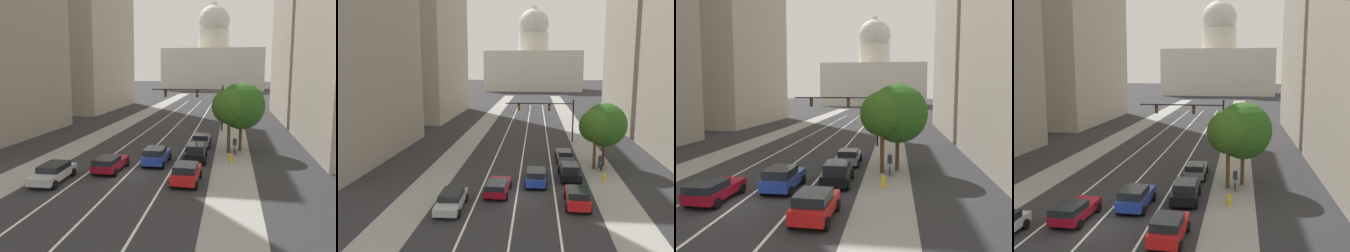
# 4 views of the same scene
# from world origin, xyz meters

# --- Properties ---
(ground_plane) EXTENTS (400.00, 400.00, 0.00)m
(ground_plane) POSITION_xyz_m (0.00, 40.00, 0.00)
(ground_plane) COLOR #2B2B2D
(sidewalk_left) EXTENTS (3.45, 130.00, 0.01)m
(sidewalk_left) POSITION_xyz_m (-8.29, 35.00, 0.01)
(sidewalk_left) COLOR gray
(sidewalk_left) RESTS_ON ground
(sidewalk_right) EXTENTS (3.45, 130.00, 0.01)m
(sidewalk_right) POSITION_xyz_m (8.29, 35.00, 0.01)
(sidewalk_right) COLOR gray
(sidewalk_right) RESTS_ON ground
(lane_stripe_left) EXTENTS (0.16, 90.00, 0.01)m
(lane_stripe_left) POSITION_xyz_m (-3.28, 25.00, 0.01)
(lane_stripe_left) COLOR white
(lane_stripe_left) RESTS_ON ground
(lane_stripe_center) EXTENTS (0.16, 90.00, 0.01)m
(lane_stripe_center) POSITION_xyz_m (0.00, 25.00, 0.01)
(lane_stripe_center) COLOR white
(lane_stripe_center) RESTS_ON ground
(lane_stripe_right) EXTENTS (0.16, 90.00, 0.01)m
(lane_stripe_right) POSITION_xyz_m (3.28, 25.00, 0.01)
(lane_stripe_right) COLOR white
(lane_stripe_right) RESTS_ON ground
(office_tower_far_left) EXTENTS (21.66, 28.09, 45.39)m
(office_tower_far_left) POSITION_xyz_m (-26.42, 47.33, 22.73)
(office_tower_far_left) COLOR #B7AD99
(office_tower_far_left) RESTS_ON ground
(capitol_building) EXTENTS (41.29, 24.45, 36.36)m
(capitol_building) POSITION_xyz_m (0.00, 131.44, 11.63)
(capitol_building) COLOR beige
(capitol_building) RESTS_ON ground
(car_black) EXTENTS (2.09, 4.66, 1.55)m
(car_black) POSITION_xyz_m (4.93, 5.40, 0.81)
(car_black) COLOR black
(car_black) RESTS_ON ground
(car_crimson) EXTENTS (2.16, 4.40, 1.34)m
(car_crimson) POSITION_xyz_m (-1.65, 0.51, 0.73)
(car_crimson) COLOR maroon
(car_crimson) RESTS_ON ground
(car_gray) EXTENTS (2.00, 4.51, 1.44)m
(car_gray) POSITION_xyz_m (4.93, 11.87, 0.75)
(car_gray) COLOR slate
(car_gray) RESTS_ON ground
(car_red) EXTENTS (2.06, 4.10, 1.54)m
(car_red) POSITION_xyz_m (4.92, -1.53, 0.81)
(car_red) COLOR red
(car_red) RESTS_ON ground
(car_blue) EXTENTS (2.07, 4.41, 1.58)m
(car_blue) POSITION_xyz_m (1.64, 3.42, 0.83)
(car_blue) COLOR #1E389E
(car_blue) RESTS_ON ground
(car_silver) EXTENTS (2.09, 4.81, 1.34)m
(car_silver) POSITION_xyz_m (-4.93, -2.80, 0.72)
(car_silver) COLOR #B2B5BA
(car_silver) RESTS_ON ground
(traffic_signal_mast) EXTENTS (9.89, 0.39, 6.24)m
(traffic_signal_mast) POSITION_xyz_m (3.57, 22.30, 4.49)
(traffic_signal_mast) COLOR black
(traffic_signal_mast) RESTS_ON ground
(fire_hydrant) EXTENTS (0.26, 0.35, 0.91)m
(fire_hydrant) POSITION_xyz_m (8.13, 4.76, 0.46)
(fire_hydrant) COLOR yellow
(fire_hydrant) RESTS_ON ground
(cyclist) EXTENTS (0.37, 1.70, 1.72)m
(cyclist) POSITION_xyz_m (8.49, 8.81, 0.85)
(cyclist) COLOR black
(cyclist) RESTS_ON ground
(street_tree_mid_right) EXTENTS (3.54, 3.54, 6.46)m
(street_tree_mid_right) POSITION_xyz_m (7.88, 9.11, 4.67)
(street_tree_mid_right) COLOR #51381E
(street_tree_mid_right) RESTS_ON ground
(street_tree_near_right) EXTENTS (4.77, 4.77, 7.04)m
(street_tree_near_right) POSITION_xyz_m (9.07, 10.23, 4.65)
(street_tree_near_right) COLOR #51381E
(street_tree_near_right) RESTS_ON ground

